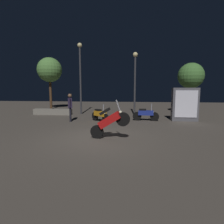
% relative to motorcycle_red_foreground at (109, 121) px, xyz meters
% --- Properties ---
extents(ground_plane, '(40.00, 40.00, 0.00)m').
position_rel_motorcycle_red_foreground_xyz_m(ground_plane, '(-0.50, 0.11, -0.74)').
color(ground_plane, '#4C443D').
extents(motorcycle_red_foreground, '(1.65, 0.47, 1.63)m').
position_rel_motorcycle_red_foreground_xyz_m(motorcycle_red_foreground, '(0.00, 0.00, 0.00)').
color(motorcycle_red_foreground, black).
rests_on(motorcycle_red_foreground, ground_plane).
extents(motorcycle_blue_parked_left, '(1.66, 0.39, 1.11)m').
position_rel_motorcycle_red_foreground_xyz_m(motorcycle_blue_parked_left, '(1.83, 4.50, -0.31)').
color(motorcycle_blue_parked_left, black).
rests_on(motorcycle_blue_parked_left, ground_plane).
extents(motorcycle_orange_parked_right, '(1.26, 1.23, 1.11)m').
position_rel_motorcycle_red_foreground_xyz_m(motorcycle_orange_parked_right, '(-1.03, 3.89, -0.31)').
color(motorcycle_orange_parked_right, black).
rests_on(motorcycle_orange_parked_right, ground_plane).
extents(person_rider_beside, '(0.33, 0.66, 1.74)m').
position_rel_motorcycle_red_foreground_xyz_m(person_rider_beside, '(-2.87, 3.75, 0.30)').
color(person_rider_beside, black).
rests_on(person_rider_beside, ground_plane).
extents(streetlamp_near, '(0.36, 0.36, 4.70)m').
position_rel_motorcycle_red_foreground_xyz_m(streetlamp_near, '(1.16, 6.79, 2.26)').
color(streetlamp_near, '#38383D').
rests_on(streetlamp_near, ground_plane).
extents(streetlamp_far, '(0.36, 0.36, 5.51)m').
position_rel_motorcycle_red_foreground_xyz_m(streetlamp_far, '(-3.09, 7.07, 2.71)').
color(streetlamp_far, '#38383D').
rests_on(streetlamp_far, ground_plane).
extents(tree_left_bg, '(2.36, 2.36, 5.00)m').
position_rel_motorcycle_red_foreground_xyz_m(tree_left_bg, '(-7.00, 10.29, 3.04)').
color(tree_left_bg, '#4C331E').
rests_on(tree_left_bg, ground_plane).
extents(tree_center_bg, '(2.02, 2.02, 4.05)m').
position_rel_motorcycle_red_foreground_xyz_m(tree_center_bg, '(5.61, 8.11, 2.27)').
color(tree_center_bg, '#4C331E').
rests_on(tree_center_bg, ground_plane).
extents(kiosk_billboard, '(1.60, 0.55, 2.10)m').
position_rel_motorcycle_red_foreground_xyz_m(kiosk_billboard, '(4.27, 4.69, 0.31)').
color(kiosk_billboard, '#595960').
rests_on(kiosk_billboard, ground_plane).
extents(planter_wall_low, '(2.99, 0.50, 0.45)m').
position_rel_motorcycle_red_foreground_xyz_m(planter_wall_low, '(-5.21, 6.51, -0.52)').
color(planter_wall_low, gray).
rests_on(planter_wall_low, ground_plane).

